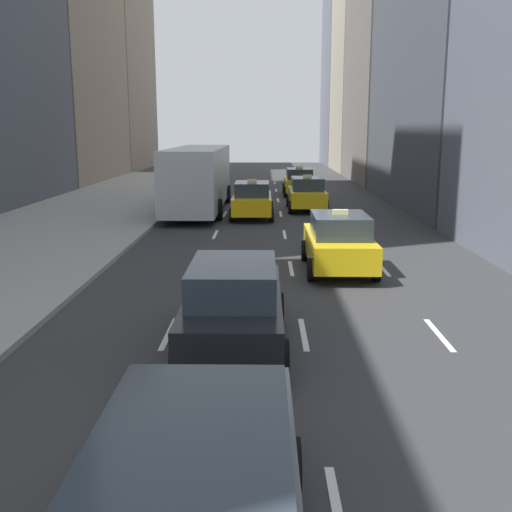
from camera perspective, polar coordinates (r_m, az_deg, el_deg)
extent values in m
cube|color=#9E9E99|center=(26.62, -18.49, 2.52)|extent=(8.00, 66.00, 0.15)
cube|color=white|center=(12.66, -8.31, -7.30)|extent=(0.12, 2.00, 0.01)
cube|color=white|center=(18.38, -5.41, -1.14)|extent=(0.12, 2.00, 0.01)
cube|color=white|center=(24.24, -3.90, 2.07)|extent=(0.12, 2.00, 0.01)
cube|color=white|center=(30.15, -2.98, 4.03)|extent=(0.12, 2.00, 0.01)
cube|color=white|center=(36.09, -2.36, 5.35)|extent=(0.12, 2.00, 0.01)
cube|color=white|center=(42.05, -1.91, 6.29)|extent=(0.12, 2.00, 0.01)
cube|color=white|center=(48.02, -1.58, 7.00)|extent=(0.12, 2.00, 0.01)
cube|color=white|center=(12.53, 4.54, -7.41)|extent=(0.12, 2.00, 0.01)
cube|color=white|center=(18.29, 3.35, -1.17)|extent=(0.12, 2.00, 0.01)
cube|color=white|center=(24.17, 2.74, 2.06)|extent=(0.12, 2.00, 0.01)
cube|color=white|center=(30.10, 2.36, 4.02)|extent=(0.12, 2.00, 0.01)
cube|color=white|center=(36.05, 2.11, 5.34)|extent=(0.12, 2.00, 0.01)
cube|color=white|center=(42.01, 1.93, 6.28)|extent=(0.12, 2.00, 0.01)
cube|color=white|center=(47.98, 1.79, 6.99)|extent=(0.12, 2.00, 0.01)
cube|color=white|center=(13.02, 17.04, -7.17)|extent=(0.12, 2.00, 0.01)
cube|color=white|center=(18.63, 11.99, -1.17)|extent=(0.12, 2.00, 0.01)
cube|color=white|center=(24.43, 9.32, 2.02)|extent=(0.12, 2.00, 0.01)
cube|color=white|center=(30.30, 7.67, 3.98)|extent=(0.12, 2.00, 0.01)
cube|color=white|center=(36.22, 6.56, 5.30)|extent=(0.12, 2.00, 0.01)
cube|color=white|center=(42.16, 5.76, 6.25)|extent=(0.12, 2.00, 0.01)
cube|color=white|center=(48.11, 5.15, 6.96)|extent=(0.12, 2.00, 0.01)
cube|color=gray|center=(52.27, -17.75, 18.75)|extent=(6.00, 16.44, 21.64)
cube|color=gray|center=(67.80, -13.42, 19.15)|extent=(6.00, 14.94, 26.01)
cube|color=#4C515B|center=(35.72, 18.60, 20.22)|extent=(6.00, 17.23, 19.31)
cube|color=slate|center=(51.85, 13.14, 22.16)|extent=(6.00, 13.78, 27.21)
cube|color=slate|center=(75.99, 9.11, 20.61)|extent=(6.00, 11.06, 31.55)
cube|color=yellow|center=(28.71, -0.36, 5.07)|extent=(1.80, 4.40, 0.76)
cube|color=#28333D|center=(28.37, -0.38, 6.41)|extent=(1.58, 2.29, 0.64)
cube|color=#F2E599|center=(28.34, -0.38, 7.19)|extent=(0.44, 0.20, 0.14)
cylinder|color=black|center=(30.14, -2.03, 4.66)|extent=(0.22, 0.66, 0.66)
cylinder|color=black|center=(30.11, 1.41, 4.66)|extent=(0.22, 0.66, 0.66)
cylinder|color=black|center=(27.44, -2.30, 3.94)|extent=(0.22, 0.66, 0.66)
cylinder|color=black|center=(27.40, 1.47, 3.93)|extent=(0.22, 0.66, 0.66)
cube|color=yellow|center=(18.09, 7.84, 0.87)|extent=(1.80, 4.40, 0.76)
cube|color=#28333D|center=(17.71, 8.00, 2.93)|extent=(1.58, 2.29, 0.64)
cube|color=#F2E599|center=(17.66, 8.04, 4.18)|extent=(0.44, 0.20, 0.14)
cylinder|color=black|center=(19.41, 4.68, 0.55)|extent=(0.22, 0.66, 0.66)
cylinder|color=black|center=(19.62, 9.94, 0.53)|extent=(0.22, 0.66, 0.66)
cylinder|color=black|center=(16.75, 5.30, -1.29)|extent=(0.22, 0.66, 0.66)
cylinder|color=black|center=(16.99, 11.36, -1.29)|extent=(0.22, 0.66, 0.66)
cube|color=yellow|center=(38.85, 4.10, 6.84)|extent=(1.80, 4.40, 0.76)
cube|color=#28333D|center=(38.53, 4.14, 7.84)|extent=(1.58, 2.29, 0.64)
cube|color=#F2E599|center=(38.51, 4.15, 8.42)|extent=(0.44, 0.20, 0.14)
cylinder|color=black|center=(40.20, 2.70, 6.48)|extent=(0.22, 0.66, 0.66)
cylinder|color=black|center=(40.30, 5.27, 6.46)|extent=(0.22, 0.66, 0.66)
cylinder|color=black|center=(37.49, 2.83, 6.09)|extent=(0.22, 0.66, 0.66)
cylinder|color=black|center=(37.60, 5.59, 6.06)|extent=(0.22, 0.66, 0.66)
cube|color=yellow|center=(31.62, 4.85, 5.66)|extent=(1.80, 4.40, 0.76)
cube|color=#28333D|center=(31.28, 4.90, 6.88)|extent=(1.58, 2.29, 0.64)
cube|color=#F2E599|center=(31.25, 4.92, 7.59)|extent=(0.44, 0.20, 0.14)
cylinder|color=black|center=(32.96, 3.10, 5.28)|extent=(0.22, 0.66, 0.66)
cylinder|color=black|center=(33.08, 6.23, 5.25)|extent=(0.22, 0.66, 0.66)
cylinder|color=black|center=(30.26, 3.31, 4.68)|extent=(0.22, 0.66, 0.66)
cylinder|color=black|center=(30.39, 6.71, 4.65)|extent=(0.22, 0.66, 0.66)
cube|color=#28333D|center=(5.23, -6.00, -18.82)|extent=(1.58, 2.56, 0.64)
cylinder|color=black|center=(7.51, -11.31, -18.92)|extent=(0.22, 0.66, 0.66)
cylinder|color=black|center=(7.37, 3.36, -19.34)|extent=(0.22, 0.66, 0.66)
cube|color=black|center=(11.66, -2.10, -5.26)|extent=(1.80, 4.77, 0.75)
cube|color=#28333D|center=(11.20, -2.20, -2.29)|extent=(1.58, 2.48, 0.64)
cylinder|color=black|center=(13.25, -5.67, -4.88)|extent=(0.22, 0.66, 0.66)
cylinder|color=black|center=(13.17, 2.17, -4.93)|extent=(0.22, 0.66, 0.66)
cylinder|color=black|center=(10.48, -7.48, -9.55)|extent=(0.22, 0.66, 0.66)
cylinder|color=black|center=(10.38, 2.54, -9.67)|extent=(0.22, 0.66, 0.66)
cube|color=#B7BCC1|center=(31.22, -5.46, 7.58)|extent=(2.50, 11.60, 2.90)
cube|color=#28333D|center=(36.91, -4.51, 8.81)|extent=(2.30, 0.12, 1.40)
cube|color=#28333D|center=(31.35, -7.70, 8.19)|extent=(0.08, 9.86, 1.10)
cube|color=yellow|center=(36.87, -4.53, 10.20)|extent=(1.50, 0.10, 0.36)
cylinder|color=black|center=(35.05, -6.83, 5.89)|extent=(0.30, 1.00, 1.00)
cylinder|color=black|center=(34.80, -2.73, 5.92)|extent=(0.30, 1.00, 1.00)
cylinder|color=black|center=(28.38, -8.62, 4.42)|extent=(0.30, 1.00, 1.00)
cylinder|color=black|center=(28.08, -3.57, 4.46)|extent=(0.30, 1.00, 1.00)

